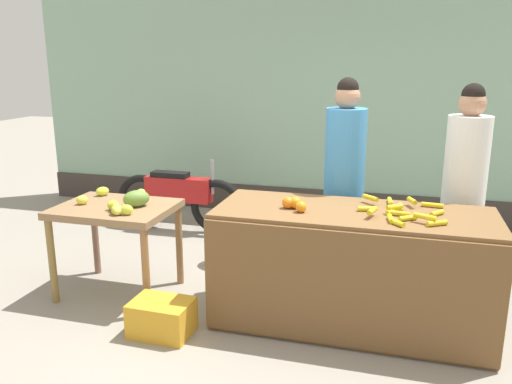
{
  "coord_description": "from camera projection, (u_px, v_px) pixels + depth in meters",
  "views": [
    {
      "loc": [
        0.83,
        -3.68,
        1.98
      ],
      "look_at": [
        -0.25,
        0.15,
        0.95
      ],
      "focal_mm": 36.19,
      "sensor_mm": 36.0,
      "label": 1
    }
  ],
  "objects": [
    {
      "name": "vendor_woman_white_shirt",
      "position": [
        463.0,
        195.0,
        4.19
      ],
      "size": [
        0.34,
        0.34,
        1.8
      ],
      "color": "#33333D",
      "rests_on": "ground"
    },
    {
      "name": "side_table_wooden",
      "position": [
        116.0,
        218.0,
        4.35
      ],
      "size": [
        0.95,
        0.73,
        0.79
      ],
      "color": "olive",
      "rests_on": "ground"
    },
    {
      "name": "parked_motorcycle",
      "position": [
        179.0,
        198.0,
        6.07
      ],
      "size": [
        1.6,
        0.18,
        0.88
      ],
      "color": "black",
      "rests_on": "ground"
    },
    {
      "name": "produce_sack",
      "position": [
        231.0,
        236.0,
        5.08
      ],
      "size": [
        0.42,
        0.38,
        0.58
      ],
      "primitive_type": "ellipsoid",
      "rotation": [
        0.0,
        0.0,
        2.88
      ],
      "color": "tan",
      "rests_on": "ground"
    },
    {
      "name": "ground_plane",
      "position": [
        281.0,
        313.0,
        4.14
      ],
      "size": [
        24.0,
        24.0,
        0.0
      ],
      "primitive_type": "plane",
      "color": "gray"
    },
    {
      "name": "vendor_woman_blue_shirt",
      "position": [
        344.0,
        186.0,
        4.41
      ],
      "size": [
        0.34,
        0.34,
        1.84
      ],
      "color": "#33333D",
      "rests_on": "ground"
    },
    {
      "name": "produce_crate",
      "position": [
        162.0,
        318.0,
        3.81
      ],
      "size": [
        0.45,
        0.33,
        0.26
      ],
      "primitive_type": "cube",
      "rotation": [
        0.0,
        0.0,
        -0.02
      ],
      "color": "gold",
      "rests_on": "ground"
    },
    {
      "name": "fruit_stall_counter",
      "position": [
        351.0,
        269.0,
        3.88
      ],
      "size": [
        2.03,
        0.81,
        0.9
      ],
      "color": "brown",
      "rests_on": "ground"
    },
    {
      "name": "mango_papaya_pile",
      "position": [
        125.0,
        200.0,
        4.28
      ],
      "size": [
        0.67,
        0.62,
        0.14
      ],
      "color": "yellow",
      "rests_on": "side_table_wooden"
    },
    {
      "name": "orange_pile",
      "position": [
        294.0,
        204.0,
        3.8
      ],
      "size": [
        0.2,
        0.17,
        0.09
      ],
      "color": "orange",
      "rests_on": "fruit_stall_counter"
    },
    {
      "name": "banana_bunch_pile",
      "position": [
        402.0,
        211.0,
        3.69
      ],
      "size": [
        0.61,
        0.67,
        0.07
      ],
      "color": "yellow",
      "rests_on": "fruit_stall_counter"
    },
    {
      "name": "market_wall_back",
      "position": [
        334.0,
        99.0,
        6.39
      ],
      "size": [
        8.06,
        0.23,
        3.06
      ],
      "color": "#8CB299",
      "rests_on": "ground"
    }
  ]
}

